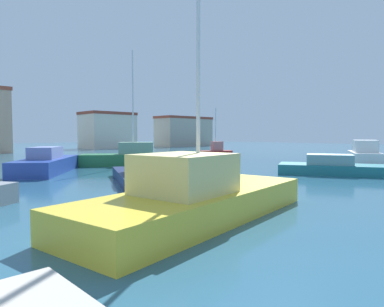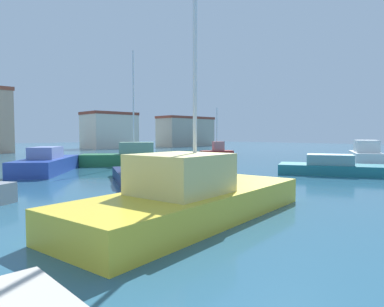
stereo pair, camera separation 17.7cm
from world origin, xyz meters
name	(u,v)px [view 1 (the left image)]	position (x,y,z in m)	size (l,w,h in m)	color
water	(99,166)	(15.00, 20.00, 0.00)	(160.00, 160.00, 0.00)	#285670
sailboat_green_distant_east	(134,157)	(17.55, 18.83, 0.67)	(8.06, 6.85, 9.28)	#28703D
motorboat_navy_distant_north	(141,174)	(12.13, 10.22, 0.43)	(5.28, 7.35, 1.39)	#19234C
motorboat_teal_far_right	(345,168)	(23.40, 4.19, 0.44)	(6.08, 8.70, 1.27)	#1E707A
sailboat_yellow_center_channel	(195,197)	(8.65, 2.62, 0.67)	(9.22, 4.26, 9.76)	gold
motorboat_white_mid_harbor	(364,155)	(33.36, 6.59, 0.76)	(6.52, 4.74, 2.04)	white
sailboat_red_far_left	(216,150)	(33.19, 23.95, 0.57)	(4.21, 3.05, 5.76)	#B22823
motorboat_blue_behind_lamppost	(47,163)	(10.36, 18.43, 0.61)	(6.60, 7.49, 1.72)	#233D93
yacht_club	(108,130)	(33.94, 51.09, 3.26)	(8.81, 6.33, 6.50)	beige
harbor_office	(184,131)	(51.16, 49.33, 3.13)	(12.39, 5.41, 6.25)	#B2A893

